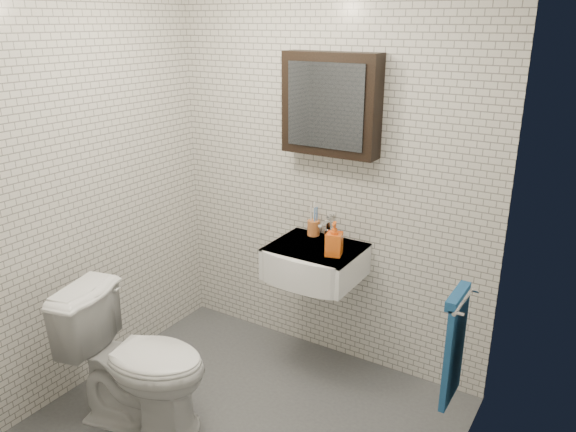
% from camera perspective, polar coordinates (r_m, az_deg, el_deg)
% --- Properties ---
extents(ground, '(2.20, 2.00, 0.01)m').
position_cam_1_polar(ground, '(3.37, -5.05, -20.77)').
color(ground, '#47494E').
rests_on(ground, ground).
extents(room_shell, '(2.22, 2.02, 2.51)m').
position_cam_1_polar(room_shell, '(2.68, -5.97, 3.91)').
color(room_shell, silver).
rests_on(room_shell, ground).
extents(washbasin, '(0.55, 0.50, 0.20)m').
position_cam_1_polar(washbasin, '(3.47, 2.49, -4.77)').
color(washbasin, white).
rests_on(washbasin, room_shell).
extents(faucet, '(0.06, 0.20, 0.15)m').
position_cam_1_polar(faucet, '(3.57, 4.08, -1.30)').
color(faucet, silver).
rests_on(faucet, washbasin).
extents(mirror_cabinet, '(0.60, 0.15, 0.60)m').
position_cam_1_polar(mirror_cabinet, '(3.37, 4.37, 11.22)').
color(mirror_cabinet, black).
rests_on(mirror_cabinet, room_shell).
extents(towel_rail, '(0.09, 0.30, 0.58)m').
position_cam_1_polar(towel_rail, '(2.84, 16.60, -12.19)').
color(towel_rail, silver).
rests_on(towel_rail, room_shell).
extents(toothbrush_cup, '(0.11, 0.11, 0.22)m').
position_cam_1_polar(toothbrush_cup, '(3.63, 2.61, -1.13)').
color(toothbrush_cup, '#C76A31').
rests_on(toothbrush_cup, washbasin).
extents(soap_bottle, '(0.12, 0.12, 0.21)m').
position_cam_1_polar(soap_bottle, '(3.31, 4.71, -2.33)').
color(soap_bottle, '#FF511A').
rests_on(soap_bottle, washbasin).
extents(toilet, '(0.87, 0.62, 0.81)m').
position_cam_1_polar(toilet, '(3.29, -15.02, -13.97)').
color(toilet, white).
rests_on(toilet, ground).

